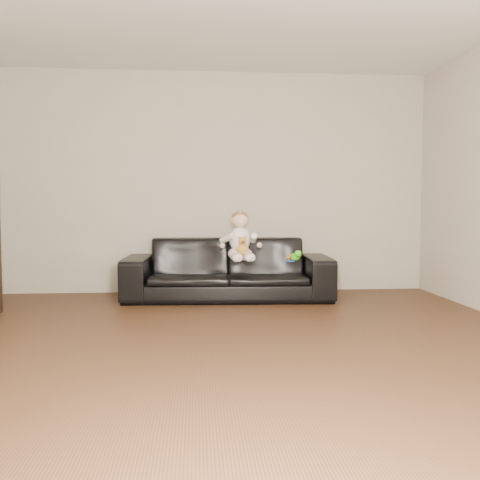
{
  "coord_description": "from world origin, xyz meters",
  "views": [
    {
      "loc": [
        -0.26,
        -3.63,
        1.04
      ],
      "look_at": [
        0.21,
        2.14,
        0.66
      ],
      "focal_mm": 40.0,
      "sensor_mm": 36.0,
      "label": 1
    }
  ],
  "objects": [
    {
      "name": "baby",
      "position": [
        0.21,
        2.13,
        0.67
      ],
      "size": [
        0.41,
        0.49,
        0.53
      ],
      "rotation": [
        0.0,
        0.0,
        0.32
      ],
      "color": "white",
      "rests_on": "sofa"
    },
    {
      "name": "wall_front",
      "position": [
        0.0,
        -2.75,
        1.3
      ],
      "size": [
        5.0,
        0.0,
        5.0
      ],
      "primitive_type": "plane",
      "rotation": [
        -1.57,
        0.0,
        0.0
      ],
      "color": "#B5AB98",
      "rests_on": "ground"
    },
    {
      "name": "toy_blue_disc",
      "position": [
        0.73,
        1.96,
        0.44
      ],
      "size": [
        0.11,
        0.11,
        0.01
      ],
      "primitive_type": "cylinder",
      "rotation": [
        0.0,
        0.0,
        -0.18
      ],
      "color": "#1739BA",
      "rests_on": "sofa"
    },
    {
      "name": "toy_green",
      "position": [
        0.8,
        2.02,
        0.48
      ],
      "size": [
        0.11,
        0.13,
        0.09
      ],
      "primitive_type": "ellipsoid",
      "rotation": [
        0.0,
        0.0,
        0.07
      ],
      "color": "#43C517",
      "rests_on": "sofa"
    },
    {
      "name": "sofa",
      "position": [
        0.09,
        2.25,
        0.33
      ],
      "size": [
        2.3,
        0.99,
        0.66
      ],
      "primitive_type": "imported",
      "rotation": [
        0.0,
        0.0,
        -0.05
      ],
      "color": "black",
      "rests_on": "floor"
    },
    {
      "name": "floor",
      "position": [
        0.0,
        0.0,
        0.0
      ],
      "size": [
        5.5,
        5.5,
        0.0
      ],
      "primitive_type": "plane",
      "color": "#462B19",
      "rests_on": "ground"
    },
    {
      "name": "toy_rattle",
      "position": [
        0.76,
        2.11,
        0.47
      ],
      "size": [
        0.08,
        0.08,
        0.06
      ],
      "primitive_type": "sphere",
      "rotation": [
        0.0,
        0.0,
        -0.3
      ],
      "color": "orange",
      "rests_on": "sofa"
    },
    {
      "name": "teddy_bear",
      "position": [
        0.22,
        1.97,
        0.6
      ],
      "size": [
        0.14,
        0.13,
        0.2
      ],
      "rotation": [
        0.0,
        0.0,
        0.44
      ],
      "color": "#BF8D36",
      "rests_on": "sofa"
    },
    {
      "name": "wall_back",
      "position": [
        0.0,
        2.75,
        1.3
      ],
      "size": [
        5.0,
        0.0,
        5.0
      ],
      "primitive_type": "plane",
      "rotation": [
        1.57,
        0.0,
        0.0
      ],
      "color": "#B5AB98",
      "rests_on": "ground"
    }
  ]
}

